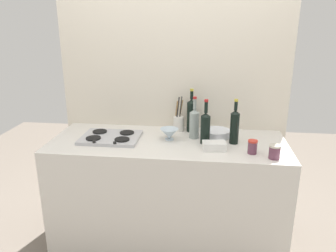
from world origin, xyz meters
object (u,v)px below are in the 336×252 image
wine_bottle_mid_left (194,123)px  butter_dish (214,146)px  plate_stack (216,133)px  wine_bottle_leftmost (205,127)px  utensil_crock (179,123)px  condiment_jar_front (275,152)px  wine_bottle_rightmost (191,115)px  stovetop_hob (111,137)px  condiment_jar_rear (252,147)px  mixing_bowl (169,134)px  wine_bottle_mid_right (235,126)px

wine_bottle_mid_left → butter_dish: size_ratio=2.03×
plate_stack → butter_dish: bearing=-93.8°
plate_stack → wine_bottle_mid_left: 0.20m
plate_stack → butter_dish: (-0.02, -0.27, 0.00)m
plate_stack → wine_bottle_leftmost: size_ratio=0.66×
utensil_crock → condiment_jar_front: (0.69, -0.50, -0.02)m
wine_bottle_leftmost → butter_dish: size_ratio=2.07×
wine_bottle_rightmost → utensil_crock: 0.13m
stovetop_hob → wine_bottle_rightmost: wine_bottle_rightmost is taller
plate_stack → condiment_jar_rear: 0.39m
wine_bottle_rightmost → mixing_bowl: 0.29m
butter_dish → wine_bottle_mid_right: bearing=45.4°
wine_bottle_mid_left → utensil_crock: bearing=130.1°
plate_stack → butter_dish: size_ratio=1.37×
butter_dish → plate_stack: bearing=86.2°
mixing_bowl → plate_stack: bearing=16.7°
stovetop_hob → butter_dish: (0.80, -0.13, 0.02)m
wine_bottle_mid_right → condiment_jar_rear: size_ratio=3.51×
wine_bottle_rightmost → condiment_jar_rear: bearing=-43.3°
condiment_jar_rear → stovetop_hob: bearing=171.2°
stovetop_hob → mixing_bowl: size_ratio=3.16×
utensil_crock → butter_dish: bearing=-53.3°
stovetop_hob → mixing_bowl: (0.46, 0.04, 0.03)m
stovetop_hob → mixing_bowl: bearing=4.8°
condiment_jar_front → wine_bottle_mid_left: bearing=148.5°
wine_bottle_mid_right → utensil_crock: size_ratio=1.17×
wine_bottle_mid_right → butter_dish: size_ratio=2.09×
wine_bottle_mid_right → stovetop_hob: bearing=-178.7°
wine_bottle_leftmost → condiment_jar_front: wine_bottle_leftmost is taller
wine_bottle_mid_left → wine_bottle_rightmost: size_ratio=0.92×
wine_bottle_leftmost → utensil_crock: wine_bottle_leftmost is taller
plate_stack → wine_bottle_leftmost: (-0.09, -0.15, 0.10)m
plate_stack → wine_bottle_rightmost: wine_bottle_rightmost is taller
stovetop_hob → utensil_crock: size_ratio=1.53×
wine_bottle_rightmost → condiment_jar_front: size_ratio=3.72×
mixing_bowl → condiment_jar_rear: size_ratio=1.46×
plate_stack → wine_bottle_mid_left: bearing=-165.9°
wine_bottle_mid_left → utensil_crock: wine_bottle_mid_left is taller
stovetop_hob → mixing_bowl: mixing_bowl is taller
plate_stack → wine_bottle_mid_left: wine_bottle_mid_left is taller
mixing_bowl → condiment_jar_rear: 0.64m
mixing_bowl → utensil_crock: 0.23m
plate_stack → wine_bottle_rightmost: 0.26m
plate_stack → wine_bottle_mid_left: size_ratio=0.67×
stovetop_hob → wine_bottle_mid_left: wine_bottle_mid_left is taller
wine_bottle_mid_right → condiment_jar_rear: bearing=-58.3°
wine_bottle_mid_left → condiment_jar_rear: wine_bottle_mid_left is taller
wine_bottle_mid_left → mixing_bowl: (-0.19, -0.06, -0.08)m
stovetop_hob → wine_bottle_leftmost: bearing=-0.4°
utensil_crock → wine_bottle_mid_right: bearing=-29.0°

